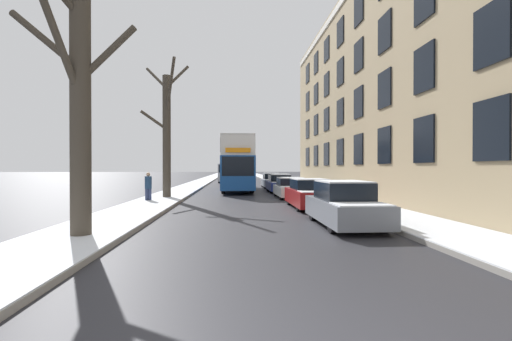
# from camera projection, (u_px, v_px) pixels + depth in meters

# --- Properties ---
(sidewalk_left) EXTENTS (2.63, 130.00, 0.16)m
(sidewalk_left) POSITION_uv_depth(u_px,v_px,m) (207.00, 179.00, 55.80)
(sidewalk_left) COLOR gray
(sidewalk_left) RESTS_ON ground
(sidewalk_right) EXTENTS (2.63, 130.00, 0.16)m
(sidewalk_right) POSITION_uv_depth(u_px,v_px,m) (270.00, 179.00, 56.48)
(sidewalk_right) COLOR gray
(sidewalk_right) RESTS_ON ground
(terrace_facade_right) EXTENTS (9.10, 35.56, 13.79)m
(terrace_facade_right) POSITION_uv_depth(u_px,v_px,m) (432.00, 85.00, 20.48)
(terrace_facade_right) COLOR tan
(terrace_facade_right) RESTS_ON ground
(bare_tree_left_0) EXTENTS (3.17, 1.88, 7.10)m
(bare_tree_left_0) POSITION_uv_depth(u_px,v_px,m) (78.00, 105.00, 9.02)
(bare_tree_left_0) COLOR #423A30
(bare_tree_left_0) RESTS_ON ground
(bare_tree_left_1) EXTENTS (3.10, 4.00, 8.62)m
(bare_tree_left_1) POSITION_uv_depth(u_px,v_px,m) (166.00, 130.00, 20.91)
(bare_tree_left_1) COLOR #423A30
(bare_tree_left_1) RESTS_ON ground
(double_decker_bus) EXTENTS (2.51, 11.16, 4.33)m
(double_decker_bus) POSITION_uv_depth(u_px,v_px,m) (237.00, 162.00, 29.07)
(double_decker_bus) COLOR #194C99
(double_decker_bus) RESTS_ON ground
(parked_car_0) EXTENTS (1.77, 4.16, 1.50)m
(parked_car_0) POSITION_uv_depth(u_px,v_px,m) (344.00, 205.00, 11.44)
(parked_car_0) COLOR slate
(parked_car_0) RESTS_ON ground
(parked_car_1) EXTENTS (1.82, 4.38, 1.41)m
(parked_car_1) POSITION_uv_depth(u_px,v_px,m) (310.00, 194.00, 16.59)
(parked_car_1) COLOR maroon
(parked_car_1) RESTS_ON ground
(parked_car_2) EXTENTS (1.84, 4.15, 1.32)m
(parked_car_2) POSITION_uv_depth(u_px,v_px,m) (291.00, 188.00, 22.17)
(parked_car_2) COLOR silver
(parked_car_2) RESTS_ON ground
(parked_car_3) EXTENTS (1.84, 4.35, 1.44)m
(parked_car_3) POSITION_uv_depth(u_px,v_px,m) (279.00, 184.00, 27.54)
(parked_car_3) COLOR navy
(parked_car_3) RESTS_ON ground
(parked_car_4) EXTENTS (1.76, 4.47, 1.42)m
(parked_car_4) POSITION_uv_depth(u_px,v_px,m) (272.00, 181.00, 33.22)
(parked_car_4) COLOR #9EA3AD
(parked_car_4) RESTS_ON ground
(oncoming_van) EXTENTS (1.93, 5.36, 2.43)m
(oncoming_van) POSITION_uv_depth(u_px,v_px,m) (226.00, 173.00, 45.08)
(oncoming_van) COLOR #9EA3AD
(oncoming_van) RESTS_ON ground
(pedestrian_left_sidewalk) EXTENTS (0.37, 0.37, 1.69)m
(pedestrian_left_sidewalk) POSITION_uv_depth(u_px,v_px,m) (148.00, 186.00, 18.79)
(pedestrian_left_sidewalk) COLOR navy
(pedestrian_left_sidewalk) RESTS_ON ground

